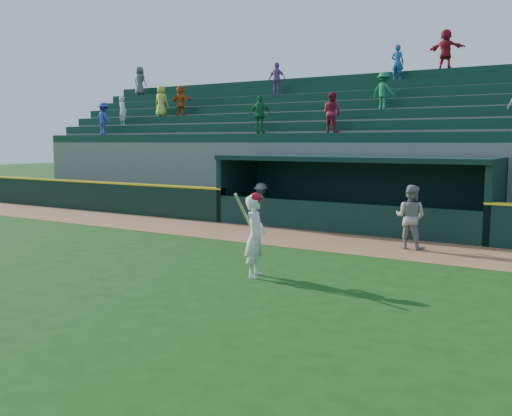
# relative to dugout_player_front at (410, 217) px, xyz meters

# --- Properties ---
(ground) EXTENTS (120.00, 120.00, 0.00)m
(ground) POSITION_rel_dugout_player_front_xyz_m (-2.86, -5.05, -0.89)
(ground) COLOR #154010
(ground) RESTS_ON ground
(warning_track) EXTENTS (40.00, 3.00, 0.01)m
(warning_track) POSITION_rel_dugout_player_front_xyz_m (-2.86, -0.15, -0.88)
(warning_track) COLOR #94603B
(warning_track) RESTS_ON ground
(field_wall_left) EXTENTS (15.50, 0.30, 1.20)m
(field_wall_left) POSITION_rel_dugout_player_front_xyz_m (-15.11, 1.50, -0.29)
(field_wall_left) COLOR black
(field_wall_left) RESTS_ON ground
(wall_stripe_left) EXTENTS (15.50, 0.32, 0.06)m
(wall_stripe_left) POSITION_rel_dugout_player_front_xyz_m (-15.11, 1.50, 0.34)
(wall_stripe_left) COLOR yellow
(wall_stripe_left) RESTS_ON field_wall_left
(dugout_player_front) EXTENTS (0.90, 0.73, 1.77)m
(dugout_player_front) POSITION_rel_dugout_player_front_xyz_m (0.00, 0.00, 0.00)
(dugout_player_front) COLOR gray
(dugout_player_front) RESTS_ON ground
(dugout_player_inside) EXTENTS (1.07, 0.80, 1.47)m
(dugout_player_inside) POSITION_rel_dugout_player_front_xyz_m (-6.05, 2.02, -0.15)
(dugout_player_inside) COLOR gray
(dugout_player_inside) RESTS_ON ground
(dugout) EXTENTS (9.40, 2.80, 2.46)m
(dugout) POSITION_rel_dugout_player_front_xyz_m (-2.86, 2.96, 0.47)
(dugout) COLOR slate
(dugout) RESTS_ON ground
(stands) EXTENTS (34.50, 6.28, 7.61)m
(stands) POSITION_rel_dugout_player_front_xyz_m (-2.88, 7.52, 1.52)
(stands) COLOR slate
(stands) RESTS_ON ground
(batter_at_plate) EXTENTS (0.59, 0.85, 1.87)m
(batter_at_plate) POSITION_rel_dugout_player_front_xyz_m (-1.90, -5.02, 0.04)
(batter_at_plate) COLOR white
(batter_at_plate) RESTS_ON ground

